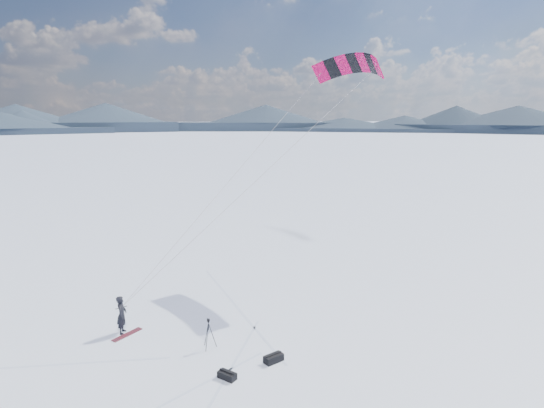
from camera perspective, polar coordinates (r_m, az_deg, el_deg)
name	(u,v)px	position (r m, az deg, el deg)	size (l,w,h in m)	color
ground	(167,350)	(21.45, -13.00, -17.47)	(1800.00, 1800.00, 0.00)	white
horizon_hills	(165,290)	(20.28, -13.34, -10.50)	(704.00, 704.00, 8.00)	#192431
snow_tracks	(134,360)	(21.07, -16.95, -18.22)	(13.93, 10.25, 0.01)	#B0BDD9
snowkiter	(123,333)	(23.52, -18.20, -15.09)	(0.67, 0.44, 1.83)	black
snowboard	(127,335)	(23.23, -17.72, -15.34)	(1.58, 0.30, 0.04)	maroon
tripod	(209,329)	(20.94, -7.97, -15.32)	(0.58, 0.62, 1.37)	black
gear_bag_a	(274,358)	(20.04, 0.20, -18.78)	(0.91, 0.62, 0.37)	black
gear_bag_b	(227,375)	(19.06, -5.65, -20.60)	(0.73, 0.81, 0.34)	black
power_kite	(350,68)	(30.31, 9.70, 16.49)	(16.01, 7.58, 12.76)	#BD0548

